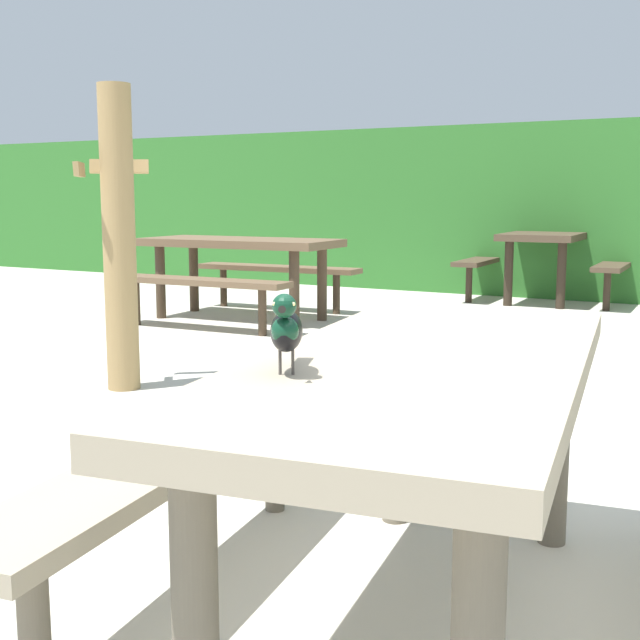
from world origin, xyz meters
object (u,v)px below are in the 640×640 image
Objects in this scene: picnic_table_mid_left at (240,259)px; picnic_table_mid_right at (550,249)px; picnic_table_foreground at (424,425)px; bird_grackle at (286,328)px.

picnic_table_mid_left is 3.54m from picnic_table_mid_right.
picnic_table_mid_right is (2.10, 2.84, 0.00)m from picnic_table_mid_left.
picnic_table_foreground is 5.63m from picnic_table_mid_left.
bird_grackle is 7.70m from picnic_table_mid_right.
bird_grackle reaches higher than picnic_table_foreground.
picnic_table_foreground is at bearing -78.54° from picnic_table_mid_right.
picnic_table_foreground is 1.06× the size of picnic_table_mid_left.
picnic_table_foreground is 7.35m from picnic_table_mid_right.
picnic_table_mid_right is at bearing 99.65° from bird_grackle.
bird_grackle reaches higher than picnic_table_mid_right.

